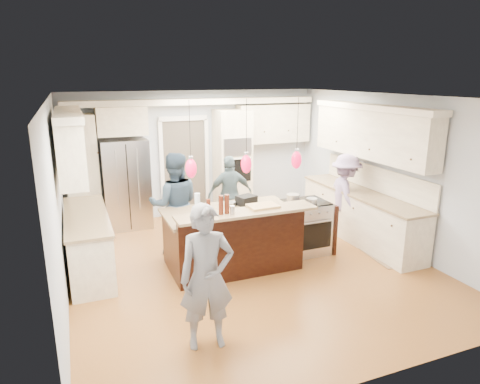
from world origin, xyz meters
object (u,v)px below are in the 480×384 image
Objects in this scene: kitchen_island at (232,238)px; person_far_left at (175,204)px; island_range at (306,227)px; refrigerator at (126,184)px; person_bar_end at (207,277)px.

kitchen_island is 1.17m from person_far_left.
kitchen_island is 2.28× the size of island_range.
person_far_left is (0.58, -1.73, -0.01)m from refrigerator.
kitchen_island is 2.16m from person_bar_end.
refrigerator is 1.83m from person_far_left.
person_far_left reaches higher than person_bar_end.
person_far_left is at bearing 130.86° from kitchen_island.
person_bar_end is 2.72m from person_far_left.
island_range is at bearing 3.08° from kitchen_island.
person_far_left is at bearing 160.40° from island_range.
kitchen_island is at bearing -176.92° from island_range.
kitchen_island is 1.41m from island_range.
person_bar_end reaches higher than kitchen_island.
kitchen_island is at bearing -63.11° from refrigerator.
refrigerator is at bearing 116.89° from kitchen_island.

